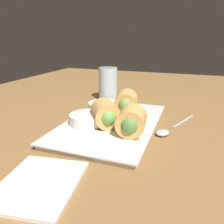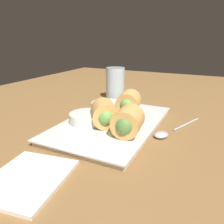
{
  "view_description": "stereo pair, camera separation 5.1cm",
  "coord_description": "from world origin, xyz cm",
  "px_view_note": "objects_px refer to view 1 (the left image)",
  "views": [
    {
      "loc": [
        -49.36,
        -15.04,
        23.12
      ],
      "look_at": [
        -2.25,
        2.26,
        5.89
      ],
      "focal_mm": 35.0,
      "sensor_mm": 36.0,
      "label": 1
    },
    {
      "loc": [
        -47.34,
        -19.77,
        23.12
      ],
      "look_at": [
        -2.25,
        2.26,
        5.89
      ],
      "focal_mm": 35.0,
      "sensor_mm": 36.0,
      "label": 2
    }
  ],
  "objects_px": {
    "spoon": "(167,130)",
    "serving_plate": "(112,124)",
    "napkin": "(39,183)",
    "drinking_glass": "(108,84)",
    "dipping_bowl_near": "(88,118)",
    "dipping_bowl_far": "(104,106)"
  },
  "relations": [
    {
      "from": "serving_plate",
      "to": "spoon",
      "type": "height_order",
      "value": "serving_plate"
    },
    {
      "from": "dipping_bowl_near",
      "to": "drinking_glass",
      "type": "bearing_deg",
      "value": 10.57
    },
    {
      "from": "serving_plate",
      "to": "dipping_bowl_far",
      "type": "relative_size",
      "value": 3.95
    },
    {
      "from": "dipping_bowl_near",
      "to": "spoon",
      "type": "bearing_deg",
      "value": -75.78
    },
    {
      "from": "serving_plate",
      "to": "dipping_bowl_far",
      "type": "xyz_separation_m",
      "value": [
        0.07,
        0.05,
        0.02
      ]
    },
    {
      "from": "dipping_bowl_near",
      "to": "dipping_bowl_far",
      "type": "bearing_deg",
      "value": 0.46
    },
    {
      "from": "dipping_bowl_far",
      "to": "drinking_glass",
      "type": "relative_size",
      "value": 0.76
    },
    {
      "from": "napkin",
      "to": "drinking_glass",
      "type": "distance_m",
      "value": 0.49
    },
    {
      "from": "dipping_bowl_far",
      "to": "napkin",
      "type": "xyz_separation_m",
      "value": [
        -0.32,
        -0.03,
        -0.03
      ]
    },
    {
      "from": "drinking_glass",
      "to": "dipping_bowl_near",
      "type": "bearing_deg",
      "value": -169.43
    },
    {
      "from": "drinking_glass",
      "to": "serving_plate",
      "type": "bearing_deg",
      "value": -156.63
    },
    {
      "from": "serving_plate",
      "to": "napkin",
      "type": "bearing_deg",
      "value": 174.42
    },
    {
      "from": "spoon",
      "to": "drinking_glass",
      "type": "bearing_deg",
      "value": 46.79
    },
    {
      "from": "spoon",
      "to": "napkin",
      "type": "xyz_separation_m",
      "value": [
        -0.26,
        0.16,
        -0.0
      ]
    },
    {
      "from": "spoon",
      "to": "napkin",
      "type": "height_order",
      "value": "spoon"
    },
    {
      "from": "serving_plate",
      "to": "drinking_glass",
      "type": "relative_size",
      "value": 2.99
    },
    {
      "from": "dipping_bowl_far",
      "to": "drinking_glass",
      "type": "bearing_deg",
      "value": 16.74
    },
    {
      "from": "serving_plate",
      "to": "dipping_bowl_near",
      "type": "distance_m",
      "value": 0.06
    },
    {
      "from": "spoon",
      "to": "drinking_glass",
      "type": "relative_size",
      "value": 1.53
    },
    {
      "from": "spoon",
      "to": "napkin",
      "type": "distance_m",
      "value": 0.3
    },
    {
      "from": "serving_plate",
      "to": "spoon",
      "type": "xyz_separation_m",
      "value": [
        0.01,
        -0.13,
        -0.0
      ]
    },
    {
      "from": "spoon",
      "to": "serving_plate",
      "type": "bearing_deg",
      "value": 94.8
    }
  ]
}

